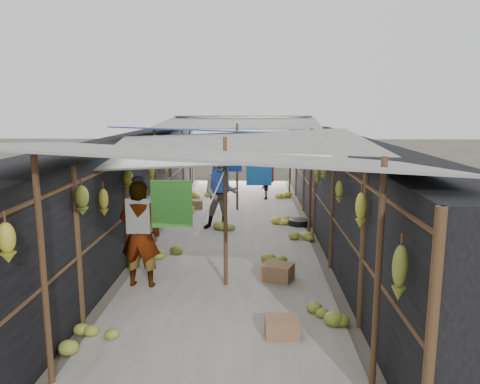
# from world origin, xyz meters

# --- Properties ---
(aisle_slab) EXTENTS (3.60, 16.00, 0.02)m
(aisle_slab) POSITION_xyz_m (0.00, 6.50, 0.01)
(aisle_slab) COLOR #9E998E
(aisle_slab) RESTS_ON ground
(stall_left) EXTENTS (1.40, 15.00, 2.30)m
(stall_left) POSITION_xyz_m (-2.70, 6.50, 1.15)
(stall_left) COLOR black
(stall_left) RESTS_ON ground
(stall_right) EXTENTS (1.40, 15.00, 2.30)m
(stall_right) POSITION_xyz_m (2.70, 6.50, 1.15)
(stall_right) COLOR black
(stall_right) RESTS_ON ground
(crate_near) EXTENTS (0.46, 0.38, 0.27)m
(crate_near) POSITION_xyz_m (0.87, 1.17, 0.14)
(crate_near) COLOR olive
(crate_near) RESTS_ON ground
(crate_mid) EXTENTS (0.64, 0.58, 0.31)m
(crate_mid) POSITION_xyz_m (0.92, 3.26, 0.16)
(crate_mid) COLOR olive
(crate_mid) RESTS_ON ground
(crate_back) EXTENTS (0.49, 0.42, 0.28)m
(crate_back) POSITION_xyz_m (-1.29, 9.14, 0.14)
(crate_back) COLOR olive
(crate_back) RESTS_ON ground
(black_basin) EXTENTS (0.55, 0.55, 0.17)m
(black_basin) POSITION_xyz_m (1.68, 7.22, 0.08)
(black_basin) COLOR black
(black_basin) RESTS_ON ground
(vendor_elderly) EXTENTS (0.72, 0.50, 1.88)m
(vendor_elderly) POSITION_xyz_m (-1.46, 2.93, 0.94)
(vendor_elderly) COLOR white
(vendor_elderly) RESTS_ON ground
(shopper_blue) EXTENTS (0.91, 0.71, 1.86)m
(shopper_blue) POSITION_xyz_m (-0.35, 6.80, 0.93)
(shopper_blue) COLOR #2049A3
(shopper_blue) RESTS_ON ground
(vendor_seated) EXTENTS (0.45, 0.66, 0.94)m
(vendor_seated) POSITION_xyz_m (0.87, 10.64, 0.47)
(vendor_seated) COLOR #554D49
(vendor_seated) RESTS_ON ground
(market_canopy) EXTENTS (5.62, 15.20, 2.77)m
(market_canopy) POSITION_xyz_m (0.03, 6.84, 2.40)
(market_canopy) COLOR brown
(market_canopy) RESTS_ON ground
(hanging_bananas) EXTENTS (3.96, 13.92, 0.81)m
(hanging_bananas) POSITION_xyz_m (-0.13, 6.97, 1.69)
(hanging_bananas) COLOR gold
(hanging_bananas) RESTS_ON ground
(floor_bananas) EXTENTS (3.94, 10.69, 0.35)m
(floor_bananas) POSITION_xyz_m (-0.32, 6.00, 0.15)
(floor_bananas) COLOR gold
(floor_bananas) RESTS_ON ground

